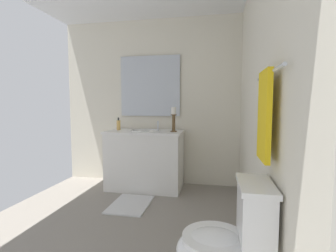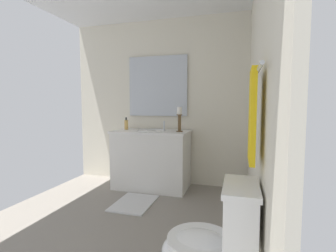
# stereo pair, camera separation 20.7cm
# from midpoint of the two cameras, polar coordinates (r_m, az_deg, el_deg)

# --- Properties ---
(floor) EXTENTS (2.88, 2.69, 0.02)m
(floor) POSITION_cam_midpoint_polar(r_m,az_deg,el_deg) (2.72, -14.92, -21.34)
(floor) COLOR gray
(floor) RESTS_ON ground
(wall_back) EXTENTS (2.88, 0.04, 2.45)m
(wall_back) POSITION_cam_midpoint_polar(r_m,az_deg,el_deg) (2.20, 17.83, 5.74)
(wall_back) COLOR silver
(wall_back) RESTS_ON ground
(wall_left) EXTENTS (0.04, 2.69, 2.45)m
(wall_left) POSITION_cam_midpoint_polar(r_m,az_deg,el_deg) (3.79, -5.65, 5.44)
(wall_left) COLOR silver
(wall_left) RESTS_ON ground
(vanity_cabinet) EXTENTS (0.58, 1.07, 0.82)m
(vanity_cabinet) POSITION_cam_midpoint_polar(r_m,az_deg,el_deg) (3.56, -6.97, -7.70)
(vanity_cabinet) COLOR white
(vanity_cabinet) RESTS_ON ground
(sink_basin) EXTENTS (0.40, 0.40, 0.24)m
(sink_basin) POSITION_cam_midpoint_polar(r_m,az_deg,el_deg) (3.50, -7.02, -1.74)
(sink_basin) COLOR white
(sink_basin) RESTS_ON vanity_cabinet
(mirror) EXTENTS (0.02, 0.91, 0.89)m
(mirror) POSITION_cam_midpoint_polar(r_m,az_deg,el_deg) (3.75, -5.79, 9.17)
(mirror) COLOR silver
(candle_holder_tall) EXTENTS (0.09, 0.09, 0.34)m
(candle_holder_tall) POSITION_cam_midpoint_polar(r_m,az_deg,el_deg) (3.34, -0.46, 1.75)
(candle_holder_tall) COLOR brown
(candle_holder_tall) RESTS_ON vanity_cabinet
(soap_bottle) EXTENTS (0.06, 0.06, 0.18)m
(soap_bottle) POSITION_cam_midpoint_polar(r_m,az_deg,el_deg) (3.69, -12.95, 0.27)
(soap_bottle) COLOR #E5B259
(soap_bottle) RESTS_ON vanity_cabinet
(toilet) EXTENTS (0.39, 0.54, 0.75)m
(toilet) POSITION_cam_midpoint_polar(r_m,az_deg,el_deg) (1.61, 9.46, -25.60)
(toilet) COLOR white
(toilet) RESTS_ON ground
(towel_bar) EXTENTS (0.68, 0.02, 0.02)m
(towel_bar) POSITION_cam_midpoint_polar(r_m,az_deg,el_deg) (1.52, 18.68, 11.42)
(towel_bar) COLOR silver
(towel_near_vanity) EXTENTS (0.28, 0.03, 0.53)m
(towel_near_vanity) POSITION_cam_midpoint_polar(r_m,az_deg,el_deg) (1.51, 17.76, 2.26)
(towel_near_vanity) COLOR yellow
(towel_near_vanity) RESTS_ON towel_bar
(bath_mat) EXTENTS (0.60, 0.44, 0.02)m
(bath_mat) POSITION_cam_midpoint_polar(r_m,az_deg,el_deg) (3.12, -10.64, -17.38)
(bath_mat) COLOR silver
(bath_mat) RESTS_ON ground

